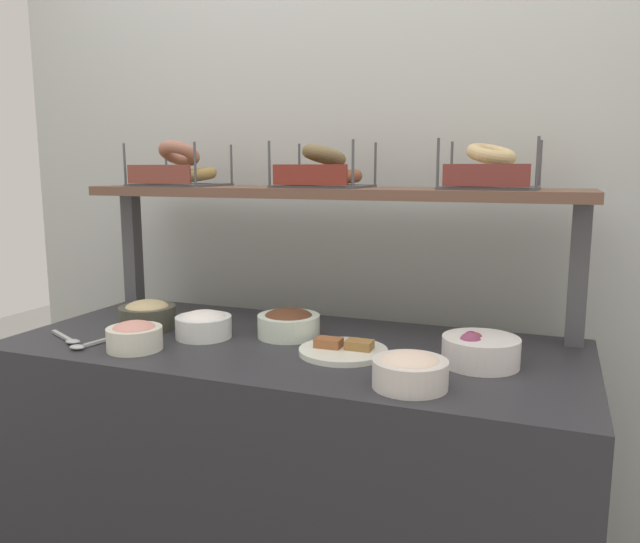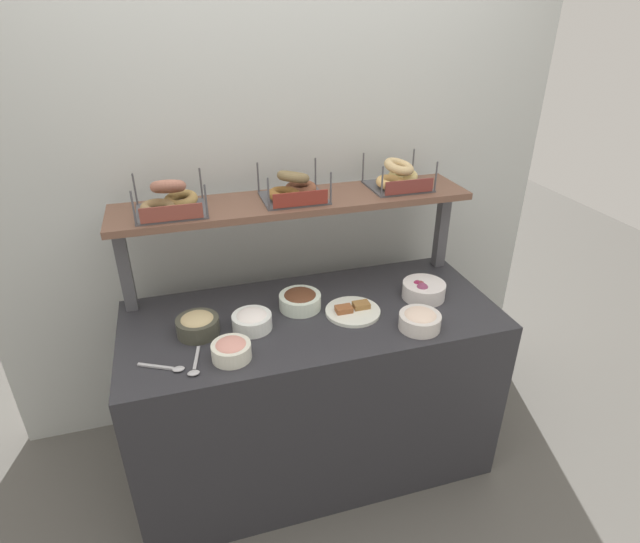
% 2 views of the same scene
% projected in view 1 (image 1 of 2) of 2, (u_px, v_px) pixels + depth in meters
% --- Properties ---
extents(back_wall, '(2.81, 0.06, 2.40)m').
position_uv_depth(back_wall, '(353.00, 208.00, 2.19)').
color(back_wall, '#B8BCB8').
rests_on(back_wall, ground_plane).
extents(deli_counter, '(1.61, 0.70, 0.85)m').
position_uv_depth(deli_counter, '(293.00, 483.00, 1.81)').
color(deli_counter, '#2D2D33').
rests_on(deli_counter, ground_plane).
extents(shelf_riser_left, '(0.05, 0.05, 0.40)m').
position_uv_depth(shelf_riser_left, '(133.00, 250.00, 2.22)').
color(shelf_riser_left, '#4C4C51').
rests_on(shelf_riser_left, deli_counter).
extents(shelf_riser_right, '(0.05, 0.05, 0.40)m').
position_uv_depth(shelf_riser_right, '(578.00, 275.00, 1.69)').
color(shelf_riser_right, '#4C4C51').
rests_on(shelf_riser_right, deli_counter).
extents(upper_shelf, '(1.57, 0.32, 0.03)m').
position_uv_depth(upper_shelf, '(325.00, 192.00, 1.92)').
color(upper_shelf, brown).
rests_on(upper_shelf, shelf_riser_left).
extents(bowl_cream_cheese, '(0.16, 0.16, 0.08)m').
position_uv_depth(bowl_cream_cheese, '(204.00, 324.00, 1.79)').
color(bowl_cream_cheese, white).
rests_on(bowl_cream_cheese, deli_counter).
extents(bowl_potato_salad, '(0.17, 0.17, 0.08)m').
position_uv_depth(bowl_potato_salad, '(410.00, 370.00, 1.38)').
color(bowl_potato_salad, silver).
rests_on(bowl_potato_salad, deli_counter).
extents(bowl_chocolate_spread, '(0.18, 0.18, 0.08)m').
position_uv_depth(bowl_chocolate_spread, '(289.00, 323.00, 1.80)').
color(bowl_chocolate_spread, white).
rests_on(bowl_chocolate_spread, deli_counter).
extents(bowl_hummus, '(0.17, 0.17, 0.09)m').
position_uv_depth(bowl_hummus, '(147.00, 315.00, 1.89)').
color(bowl_hummus, '#444438').
rests_on(bowl_hummus, deli_counter).
extents(bowl_lox_spread, '(0.15, 0.15, 0.08)m').
position_uv_depth(bowl_lox_spread, '(134.00, 336.00, 1.67)').
color(bowl_lox_spread, white).
rests_on(bowl_lox_spread, deli_counter).
extents(bowl_beet_salad, '(0.19, 0.19, 0.09)m').
position_uv_depth(bowl_beet_salad, '(480.00, 350.00, 1.54)').
color(bowl_beet_salad, white).
rests_on(bowl_beet_salad, deli_counter).
extents(serving_plate_white, '(0.24, 0.24, 0.04)m').
position_uv_depth(serving_plate_white, '(343.00, 350.00, 1.64)').
color(serving_plate_white, white).
rests_on(serving_plate_white, deli_counter).
extents(serving_spoon_near_plate, '(0.17, 0.10, 0.01)m').
position_uv_depth(serving_spoon_near_plate, '(68.00, 339.00, 1.76)').
color(serving_spoon_near_plate, '#B7B7BC').
rests_on(serving_spoon_near_plate, deli_counter).
extents(serving_spoon_by_edge, '(0.06, 0.17, 0.01)m').
position_uv_depth(serving_spoon_by_edge, '(90.00, 344.00, 1.71)').
color(serving_spoon_by_edge, '#B7B7BC').
rests_on(serving_spoon_by_edge, deli_counter).
extents(bagel_basket_everything, '(0.29, 0.27, 0.16)m').
position_uv_depth(bagel_basket_everything, '(179.00, 171.00, 2.08)').
color(bagel_basket_everything, '#4C4C51').
rests_on(bagel_basket_everything, upper_shelf).
extents(bagel_basket_cinnamon_raisin, '(0.28, 0.26, 0.14)m').
position_uv_depth(bagel_basket_cinnamon_raisin, '(323.00, 173.00, 1.91)').
color(bagel_basket_cinnamon_raisin, '#4C4C51').
rests_on(bagel_basket_cinnamon_raisin, upper_shelf).
extents(bagel_basket_plain, '(0.29, 0.26, 0.14)m').
position_uv_depth(bagel_basket_plain, '(490.00, 172.00, 1.74)').
color(bagel_basket_plain, '#4C4C51').
rests_on(bagel_basket_plain, upper_shelf).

